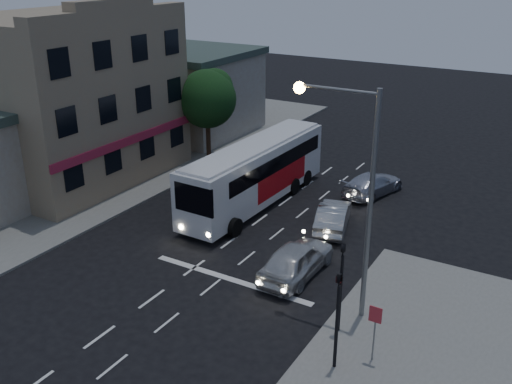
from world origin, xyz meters
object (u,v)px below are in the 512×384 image
Objects in this scene: tour_bus at (255,172)px; streetlight at (355,179)px; traffic_signal_side at (338,310)px; car_sedan_b at (373,184)px; traffic_signal_main at (341,277)px; street_tree at (207,96)px; regulatory_sign at (375,325)px; car_suv at (296,259)px; car_sedan_a at (333,216)px.

streetlight reaches higher than tour_bus.
tour_bus is 2.89× the size of traffic_signal_side.
traffic_signal_main reaches higher than car_sedan_b.
regulatory_sign is at bearing -41.08° from street_tree.
streetlight reaches higher than traffic_signal_side.
regulatory_sign is at bearing 124.34° from car_sedan_b.
regulatory_sign is at bearing 142.05° from car_suv.
traffic_signal_side reaches higher than car_sedan_a.
car_sedan_b is 1.12× the size of traffic_signal_main.
streetlight is at bearing 153.21° from car_suv.
car_suv is 1.03× the size of car_sedan_b.
streetlight is at bearing 105.70° from traffic_signal_side.
streetlight is (3.35, -12.41, 5.07)m from car_sedan_b.
car_suv is 6.60m from traffic_signal_side.
traffic_signal_side is 0.46× the size of streetlight.
tour_bus is 8.34m from car_suv.
traffic_signal_side is at bearing 129.61° from car_suv.
traffic_signal_main reaches higher than tour_bus.
street_tree is (-6.86, 5.21, 2.54)m from tour_bus.
streetlight reaches higher than traffic_signal_main.
traffic_signal_side is at bearing -44.50° from street_tree.
tour_bus reaches higher than car_sedan_b.
car_sedan_b is 12.80m from street_tree.
streetlight reaches higher than street_tree.
streetlight is (-1.96, 2.44, 4.14)m from regulatory_sign.
car_sedan_a is 9.18m from streetlight.
street_tree is at bearing 140.49° from streetlight.
traffic_signal_main is at bearing 149.16° from regulatory_sign.
car_suv is at bearing 137.39° from traffic_signal_main.
traffic_signal_side reaches higher than regulatory_sign.
street_tree is at bearing 137.97° from traffic_signal_main.
traffic_signal_main and traffic_signal_side have the same top height.
traffic_signal_side is 23.24m from street_tree.
car_suv is 5.25m from car_sedan_a.
street_tree is (-12.52, 11.22, 3.70)m from car_suv.
street_tree is at bearing 138.92° from regulatory_sign.
car_sedan_a is at bearing 117.22° from streetlight.
streetlight reaches higher than regulatory_sign.
car_sedan_a is at bearing 120.55° from regulatory_sign.
streetlight is at bearing -39.55° from tour_bus.
car_suv is 1.10× the size of car_sedan_a.
traffic_signal_side is (4.30, -15.81, 1.76)m from car_sedan_b.
car_sedan_a is 0.47× the size of streetlight.
regulatory_sign reaches higher than car_sedan_a.
tour_bus is at bearing -45.68° from car_suv.
traffic_signal_main is (3.28, -3.02, 1.62)m from car_suv.
car_sedan_a is 1.94× the size of regulatory_sign.
car_suv is 2.13× the size of regulatory_sign.
car_suv reaches higher than car_sedan_b.
tour_bus is at bearing -37.21° from street_tree.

